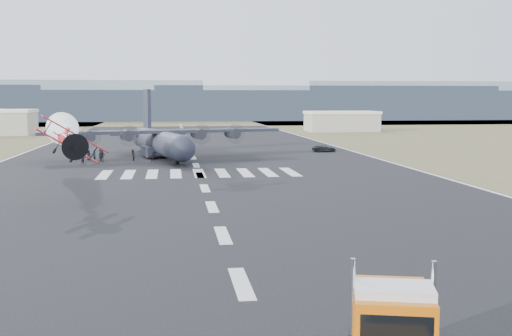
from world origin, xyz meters
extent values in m
plane|color=black|center=(0.00, 0.00, 0.00)|extent=(500.00, 500.00, 0.00)
cube|color=brown|center=(0.00, 230.00, 0.00)|extent=(500.00, 80.00, 0.00)
cube|color=gray|center=(-65.00, 260.00, 8.50)|extent=(150.00, 50.00, 17.00)
cube|color=gray|center=(0.00, 260.00, 6.50)|extent=(150.00, 50.00, 13.00)
cube|color=gray|center=(65.00, 260.00, 7.50)|extent=(150.00, 50.00, 15.00)
cube|color=gray|center=(130.00, 260.00, 8.50)|extent=(150.00, 50.00, 17.00)
cube|color=#A19C8F|center=(46.00, 150.00, 2.60)|extent=(20.00, 12.00, 5.20)
cube|color=white|center=(46.00, 150.00, 5.50)|extent=(20.50, 12.50, 0.80)
cube|color=orange|center=(3.48, -13.47, 2.24)|extent=(2.93, 2.42, 2.24)
cube|color=black|center=(3.26, -14.31, 2.59)|extent=(2.19, 0.69, 0.91)
cube|color=white|center=(3.56, -13.18, 3.40)|extent=(2.87, 2.23, 0.51)
cube|color=orange|center=(3.95, -11.70, 1.93)|extent=(2.98, 2.62, 2.64)
cylinder|color=#A31E0A|center=(-12.81, 27.22, 5.75)|extent=(1.94, 5.44, 0.96)
sphere|color=black|center=(-12.85, 27.43, 6.13)|extent=(0.75, 0.75, 0.75)
cylinder|color=black|center=(-12.34, 24.70, 5.75)|extent=(1.17, 0.83, 1.07)
cylinder|color=black|center=(-12.27, 24.33, 5.75)|extent=(2.32, 0.47, 2.35)
cube|color=#A31E0A|center=(-12.73, 26.80, 5.38)|extent=(5.63, 2.07, 3.45)
cube|color=#A31E0A|center=(-12.67, 26.48, 6.66)|extent=(5.81, 2.11, 3.57)
cube|color=#A31E0A|center=(-13.27, 29.64, 6.29)|extent=(0.28, 0.97, 1.07)
cube|color=#A31E0A|center=(-13.27, 29.64, 5.75)|extent=(2.24, 1.13, 0.09)
cylinder|color=black|center=(-13.50, 26.22, 4.47)|extent=(0.21, 0.49, 0.47)
cylinder|color=black|center=(-11.81, 26.54, 4.47)|extent=(0.21, 0.49, 0.47)
sphere|color=white|center=(-13.31, 29.85, 5.75)|extent=(0.75, 0.75, 0.75)
sphere|color=white|center=(-13.78, 32.37, 5.78)|extent=(1.13, 1.13, 1.13)
sphere|color=white|center=(-14.26, 34.89, 5.82)|extent=(1.51, 1.51, 1.51)
sphere|color=white|center=(-14.73, 37.42, 5.85)|extent=(1.89, 1.89, 1.89)
sphere|color=white|center=(-15.21, 39.94, 5.88)|extent=(2.27, 2.27, 2.27)
sphere|color=white|center=(-15.68, 42.47, 5.91)|extent=(2.65, 2.65, 2.65)
sphere|color=white|center=(-16.16, 44.99, 5.94)|extent=(3.03, 3.03, 3.03)
sphere|color=white|center=(-16.63, 47.51, 5.98)|extent=(3.41, 3.41, 3.41)
sphere|color=white|center=(-17.11, 50.04, 6.01)|extent=(3.79, 3.79, 3.79)
sphere|color=white|center=(-17.58, 52.56, 6.04)|extent=(4.17, 4.17, 4.17)
cylinder|color=#202430|center=(-5.08, 72.26, 2.52)|extent=(9.90, 27.35, 3.88)
sphere|color=#202430|center=(-2.02, 59.03, 2.52)|extent=(3.88, 3.88, 3.88)
cone|color=#202430|center=(-8.14, 85.50, 2.52)|extent=(5.09, 6.55, 3.88)
cube|color=#202430|center=(-4.86, 71.32, 4.37)|extent=(38.73, 12.72, 0.49)
cylinder|color=#202430|center=(-16.10, 68.22, 3.88)|extent=(2.53, 3.99, 1.75)
cylinder|color=#3F3F44|center=(-15.66, 66.33, 3.88)|extent=(3.23, 0.79, 3.30)
cylinder|color=#202430|center=(-10.43, 69.53, 3.88)|extent=(2.53, 3.99, 1.75)
cylinder|color=#3F3F44|center=(-9.99, 67.64, 3.88)|extent=(3.23, 0.79, 3.30)
cylinder|color=#202430|center=(0.92, 72.16, 3.88)|extent=(2.53, 3.99, 1.75)
cylinder|color=#3F3F44|center=(1.36, 70.27, 3.88)|extent=(3.23, 0.79, 3.30)
cylinder|color=#202430|center=(6.59, 73.47, 3.88)|extent=(2.53, 3.99, 1.75)
cylinder|color=#3F3F44|center=(7.03, 71.58, 3.88)|extent=(3.23, 0.79, 3.30)
cube|color=#202430|center=(-7.70, 83.61, 7.37)|extent=(1.55, 4.39, 7.76)
cube|color=#202430|center=(-7.81, 84.08, 3.30)|extent=(13.89, 5.90, 0.34)
cube|color=#202430|center=(-7.38, 72.73, 1.07)|extent=(2.45, 5.93, 1.55)
cylinder|color=black|center=(-7.38, 72.73, 0.53)|extent=(0.71, 1.15, 1.07)
cube|color=#202430|center=(-3.22, 73.69, 1.07)|extent=(2.45, 5.93, 1.55)
cylinder|color=black|center=(-3.22, 73.69, 0.53)|extent=(0.71, 1.15, 1.07)
cylinder|color=black|center=(-2.68, 61.86, 0.44)|extent=(0.57, 0.94, 0.87)
imported|color=black|center=(23.99, 80.50, 0.59)|extent=(4.33, 2.10, 1.19)
imported|color=black|center=(-14.43, 67.84, 0.92)|extent=(0.78, 0.84, 1.85)
imported|color=black|center=(-16.39, 63.89, 0.84)|extent=(0.93, 0.93, 1.67)
imported|color=black|center=(-2.53, 69.20, 0.90)|extent=(1.15, 1.24, 1.80)
imported|color=black|center=(-14.04, 67.04, 0.89)|extent=(1.07, 0.58, 1.78)
imported|color=black|center=(-16.41, 69.97, 0.79)|extent=(0.88, 0.68, 1.58)
imported|color=black|center=(-6.30, 65.36, 0.78)|extent=(1.48, 0.59, 1.55)
imported|color=black|center=(-15.35, 68.51, 0.85)|extent=(0.78, 0.80, 1.70)
imported|color=black|center=(-9.50, 68.05, 0.87)|extent=(0.61, 0.90, 1.75)
camera|label=1|loc=(-3.57, -32.68, 9.71)|focal=45.00mm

